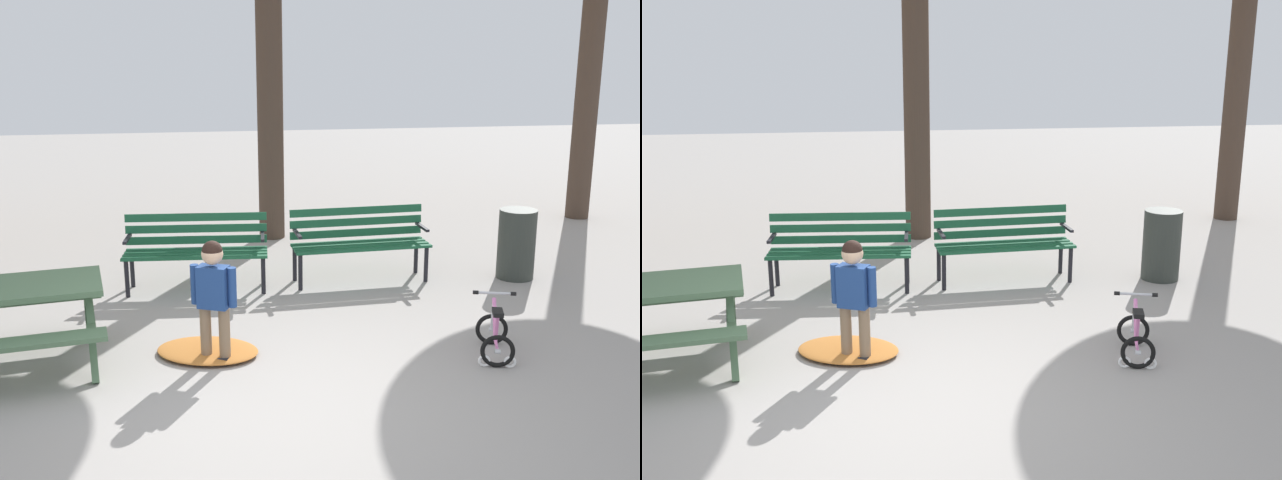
{
  "view_description": "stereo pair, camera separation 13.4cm",
  "coord_description": "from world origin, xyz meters",
  "views": [
    {
      "loc": [
        -0.4,
        -5.33,
        2.8
      ],
      "look_at": [
        0.72,
        1.85,
        0.85
      ],
      "focal_mm": 42.81,
      "sensor_mm": 36.0,
      "label": 1
    },
    {
      "loc": [
        -0.26,
        -5.35,
        2.8
      ],
      "look_at": [
        0.72,
        1.85,
        0.85
      ],
      "focal_mm": 42.81,
      "sensor_mm": 36.0,
      "label": 2
    }
  ],
  "objects": [
    {
      "name": "park_bench_left",
      "position": [
        1.38,
        3.14,
        0.51
      ],
      "size": [
        1.62,
        0.55,
        0.85
      ],
      "color": "#195133",
      "rests_on": "ground"
    },
    {
      "name": "park_bench_far_left",
      "position": [
        -0.51,
        3.09,
        0.51
      ],
      "size": [
        1.63,
        0.58,
        0.85
      ],
      "color": "#195133",
      "rests_on": "ground"
    },
    {
      "name": "ground",
      "position": [
        0.0,
        0.0,
        0.0
      ],
      "size": [
        36.0,
        36.0,
        0.0
      ],
      "primitive_type": "plane",
      "color": "gray"
    },
    {
      "name": "trash_bin",
      "position": [
        3.24,
        2.92,
        0.42
      ],
      "size": [
        0.44,
        0.44,
        0.83
      ],
      "primitive_type": "cylinder",
      "color": "#2D332D",
      "rests_on": "ground"
    },
    {
      "name": "kids_bicycle",
      "position": [
        2.14,
        0.75,
        0.2
      ],
      "size": [
        0.48,
        0.62,
        0.54
      ],
      "color": "black",
      "rests_on": "ground"
    },
    {
      "name": "child_standing",
      "position": [
        -0.35,
        1.01,
        0.66
      ],
      "size": [
        0.39,
        0.25,
        1.11
      ],
      "color": "#7F664C",
      "rests_on": "ground"
    },
    {
      "name": "leaf_pile",
      "position": [
        -0.42,
        1.18,
        0.04
      ],
      "size": [
        1.1,
        0.93,
        0.07
      ],
      "primitive_type": "ellipsoid",
      "rotation": [
        0.0,
        0.0,
        2.81
      ],
      "color": "#B26B2D",
      "rests_on": "ground"
    }
  ]
}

